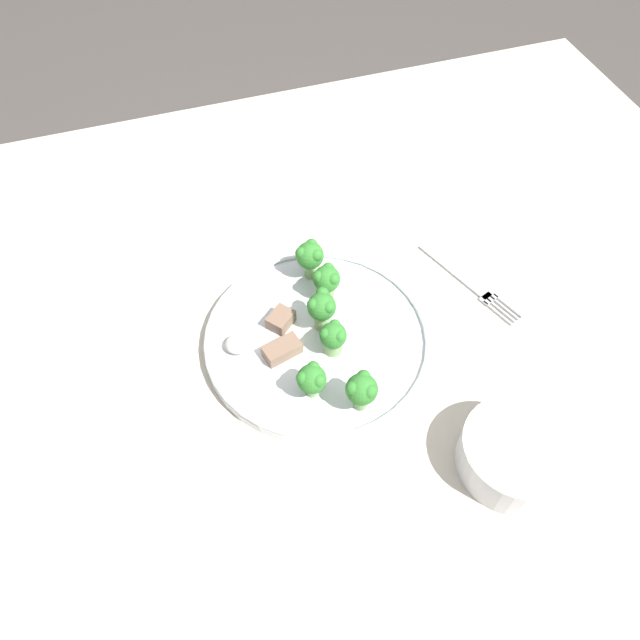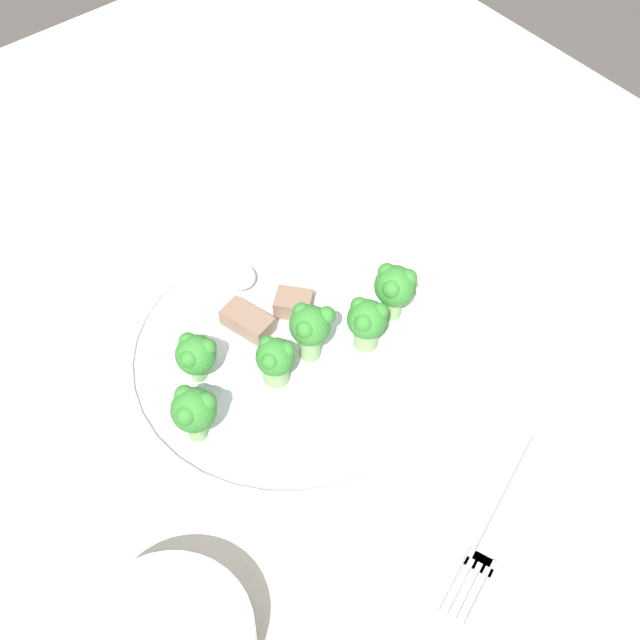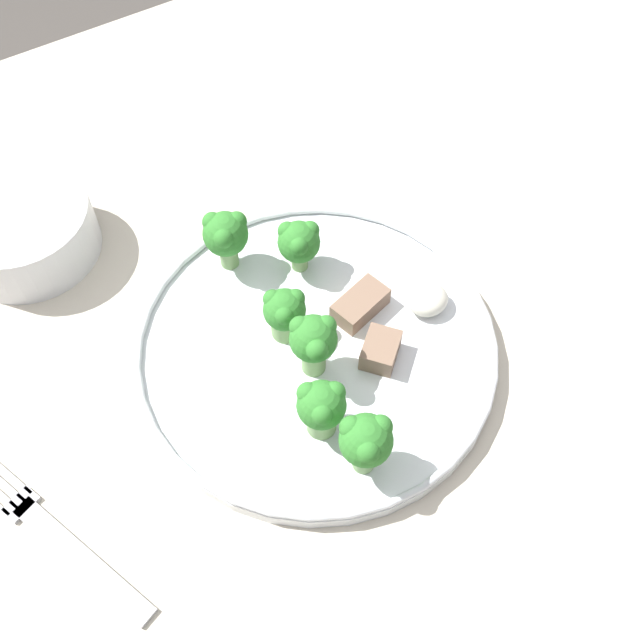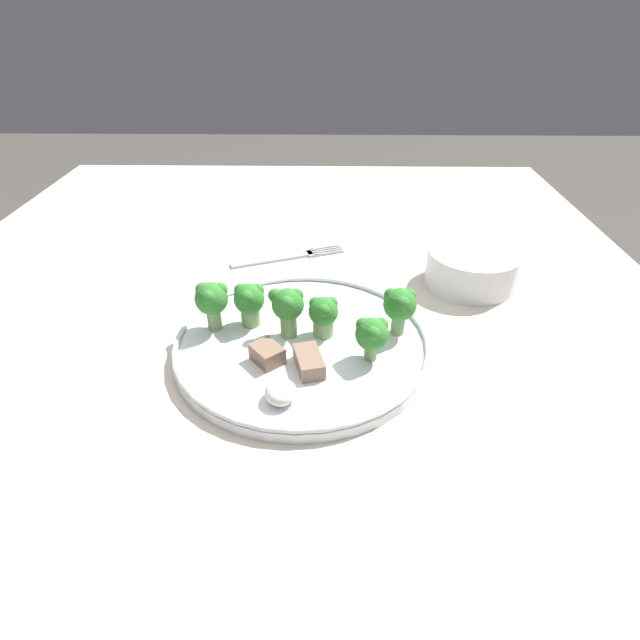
% 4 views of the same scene
% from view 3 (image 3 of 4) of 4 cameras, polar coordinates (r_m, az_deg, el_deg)
% --- Properties ---
extents(ground_plane, '(8.00, 8.00, 0.00)m').
position_cam_3_polar(ground_plane, '(1.27, -1.43, -21.62)').
color(ground_plane, '#4C4742').
extents(table, '(1.32, 1.05, 0.72)m').
position_cam_3_polar(table, '(0.66, -2.59, -10.14)').
color(table, beige).
rests_on(table, ground_plane).
extents(dinner_plate, '(0.29, 0.29, 0.02)m').
position_cam_3_polar(dinner_plate, '(0.60, -0.29, -2.10)').
color(dinner_plate, white).
rests_on(dinner_plate, table).
extents(fork, '(0.08, 0.17, 0.00)m').
position_cam_3_polar(fork, '(0.57, -19.24, -15.45)').
color(fork, '#B2B2B7').
rests_on(fork, table).
extents(cream_bowl, '(0.12, 0.12, 0.05)m').
position_cam_3_polar(cream_bowl, '(0.70, -21.65, 6.31)').
color(cream_bowl, silver).
rests_on(cream_bowl, table).
extents(broccoli_floret_near_rim_left, '(0.04, 0.04, 0.05)m').
position_cam_3_polar(broccoli_floret_near_rim_left, '(0.53, 0.11, -6.61)').
color(broccoli_floret_near_rim_left, '#7FA866').
rests_on(broccoli_floret_near_rim_left, dinner_plate).
extents(broccoli_floret_center_left, '(0.04, 0.04, 0.06)m').
position_cam_3_polar(broccoli_floret_center_left, '(0.52, 3.52, -9.18)').
color(broccoli_floret_center_left, '#7FA866').
rests_on(broccoli_floret_center_left, dinner_plate).
extents(broccoli_floret_back_left, '(0.03, 0.03, 0.05)m').
position_cam_3_polar(broccoli_floret_back_left, '(0.58, -2.72, 0.64)').
color(broccoli_floret_back_left, '#7FA866').
rests_on(broccoli_floret_back_left, dinner_plate).
extents(broccoli_floret_front_left, '(0.04, 0.04, 0.06)m').
position_cam_3_polar(broccoli_floret_front_left, '(0.62, -7.21, 6.49)').
color(broccoli_floret_front_left, '#7FA866').
rests_on(broccoli_floret_front_left, dinner_plate).
extents(broccoli_floret_center_back, '(0.04, 0.04, 0.05)m').
position_cam_3_polar(broccoli_floret_center_back, '(0.62, -1.62, 5.97)').
color(broccoli_floret_center_back, '#7FA866').
rests_on(broccoli_floret_center_back, dinner_plate).
extents(broccoli_floret_mid_cluster, '(0.04, 0.04, 0.06)m').
position_cam_3_polar(broccoli_floret_mid_cluster, '(0.55, -0.51, -1.56)').
color(broccoli_floret_mid_cluster, '#7FA866').
rests_on(broccoli_floret_mid_cluster, dinner_plate).
extents(meat_slice_front_slice, '(0.04, 0.04, 0.02)m').
position_cam_3_polar(meat_slice_front_slice, '(0.59, 4.63, -2.30)').
color(meat_slice_front_slice, '#846651').
rests_on(meat_slice_front_slice, dinner_plate).
extents(meat_slice_middle_slice, '(0.05, 0.04, 0.02)m').
position_cam_3_polar(meat_slice_middle_slice, '(0.61, 3.08, 1.19)').
color(meat_slice_middle_slice, '#846651').
rests_on(meat_slice_middle_slice, dinner_plate).
extents(sauce_dollop, '(0.03, 0.03, 0.02)m').
position_cam_3_polar(sauce_dollop, '(0.62, 8.20, 1.55)').
color(sauce_dollop, silver).
rests_on(sauce_dollop, dinner_plate).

